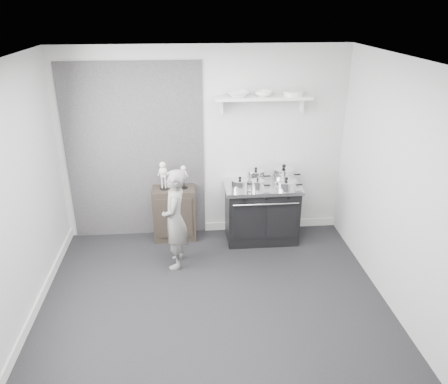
% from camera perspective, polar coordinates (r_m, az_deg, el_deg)
% --- Properties ---
extents(ground, '(4.00, 4.00, 0.00)m').
position_cam_1_polar(ground, '(5.18, -1.41, -14.45)').
color(ground, black).
rests_on(ground, ground).
extents(room_shell, '(4.02, 3.62, 2.71)m').
position_cam_1_polar(room_shell, '(4.50, -2.88, 3.36)').
color(room_shell, silver).
rests_on(room_shell, ground).
extents(wall_shelf, '(1.30, 0.26, 0.24)m').
position_cam_1_polar(wall_shelf, '(5.96, 5.13, 12.07)').
color(wall_shelf, silver).
rests_on(wall_shelf, room_shell).
extents(stove, '(1.05, 0.66, 0.84)m').
position_cam_1_polar(stove, '(6.29, 4.92, -2.59)').
color(stove, black).
rests_on(stove, ground).
extents(side_cabinet, '(0.60, 0.35, 0.78)m').
position_cam_1_polar(side_cabinet, '(6.34, -6.47, -2.78)').
color(side_cabinet, black).
rests_on(side_cabinet, ground).
extents(child, '(0.36, 0.51, 1.33)m').
position_cam_1_polar(child, '(5.57, -6.42, -3.56)').
color(child, slate).
rests_on(child, ground).
extents(pot_front_left, '(0.33, 0.24, 0.17)m').
position_cam_1_polar(pot_front_left, '(5.95, 2.09, 1.07)').
color(pot_front_left, silver).
rests_on(pot_front_left, stove).
extents(pot_back_left, '(0.34, 0.25, 0.22)m').
position_cam_1_polar(pot_back_left, '(6.18, 4.16, 2.11)').
color(pot_back_left, silver).
rests_on(pot_back_left, stove).
extents(pot_back_right, '(0.41, 0.32, 0.25)m').
position_cam_1_polar(pot_back_right, '(6.24, 7.77, 2.29)').
color(pot_back_right, silver).
rests_on(pot_back_right, stove).
extents(pot_front_right, '(0.37, 0.28, 0.17)m').
position_cam_1_polar(pot_front_right, '(5.99, 8.10, 0.97)').
color(pot_front_right, silver).
rests_on(pot_front_right, stove).
extents(pot_front_center, '(0.27, 0.18, 0.17)m').
position_cam_1_polar(pot_front_center, '(5.92, 4.40, 0.92)').
color(pot_front_center, silver).
rests_on(pot_front_center, stove).
extents(skeleton_full, '(0.13, 0.08, 0.46)m').
position_cam_1_polar(skeleton_full, '(6.09, -7.96, 2.42)').
color(skeleton_full, silver).
rests_on(skeleton_full, side_cabinet).
extents(skeleton_torso, '(0.11, 0.07, 0.38)m').
position_cam_1_polar(skeleton_torso, '(6.10, -5.31, 2.18)').
color(skeleton_torso, silver).
rests_on(skeleton_torso, side_cabinet).
extents(bowl_large, '(0.30, 0.30, 0.07)m').
position_cam_1_polar(bowl_large, '(5.89, 1.76, 12.69)').
color(bowl_large, white).
rests_on(bowl_large, wall_shelf).
extents(bowl_small, '(0.23, 0.23, 0.07)m').
position_cam_1_polar(bowl_small, '(5.94, 5.16, 12.70)').
color(bowl_small, white).
rests_on(bowl_small, wall_shelf).
extents(plate_stack, '(0.27, 0.27, 0.06)m').
position_cam_1_polar(plate_stack, '(6.03, 9.03, 12.60)').
color(plate_stack, silver).
rests_on(plate_stack, wall_shelf).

